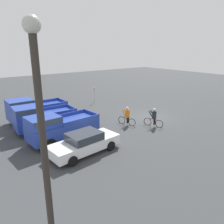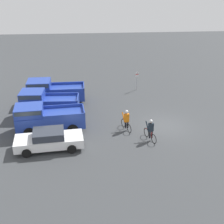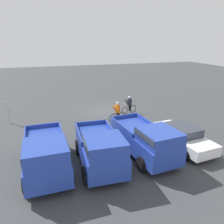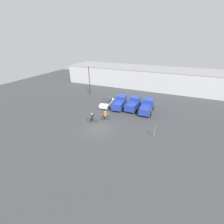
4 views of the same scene
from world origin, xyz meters
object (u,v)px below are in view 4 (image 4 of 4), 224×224
object	(u,v)px
cyclist_1	(92,118)
lamppost	(89,78)
fire_lane_sign	(155,131)
sedan_0	(107,103)
pickup_truck_1	(134,103)
cyclist_0	(105,115)
pickup_truck_2	(147,106)
pickup_truck_0	(120,102)

from	to	relation	value
cyclist_1	lamppost	size ratio (longest dim) A/B	0.24
fire_lane_sign	cyclist_1	bearing A→B (deg)	176.77
sedan_0	cyclist_1	size ratio (longest dim) A/B	2.82
sedan_0	fire_lane_sign	world-z (taller)	fire_lane_sign
pickup_truck_1	cyclist_1	world-z (taller)	pickup_truck_1
cyclist_0	cyclist_1	xyz separation A→B (m)	(-1.74, -1.57, -0.02)
pickup_truck_2	sedan_0	bearing A→B (deg)	-176.34
pickup_truck_0	lamppost	size ratio (longest dim) A/B	0.74
sedan_0	fire_lane_sign	size ratio (longest dim) A/B	2.43
pickup_truck_2	cyclist_1	world-z (taller)	pickup_truck_2
cyclist_1	fire_lane_sign	world-z (taller)	fire_lane_sign
pickup_truck_2	cyclist_0	world-z (taller)	pickup_truck_2
pickup_truck_0	cyclist_1	size ratio (longest dim) A/B	3.11
sedan_0	cyclist_0	distance (m)	6.24
cyclist_0	lamppost	bearing A→B (deg)	131.16
lamppost	pickup_truck_0	bearing A→B (deg)	-24.76
pickup_truck_1	fire_lane_sign	bearing A→B (deg)	-57.88
cyclist_0	fire_lane_sign	size ratio (longest dim) A/B	0.85
cyclist_1	fire_lane_sign	bearing A→B (deg)	-3.23
pickup_truck_1	cyclist_1	size ratio (longest dim) A/B	2.85
pickup_truck_0	pickup_truck_1	bearing A→B (deg)	6.26
sedan_0	cyclist_1	world-z (taller)	cyclist_1
cyclist_0	lamppost	world-z (taller)	lamppost
pickup_truck_0	cyclist_0	size ratio (longest dim) A/B	3.16
fire_lane_sign	pickup_truck_2	bearing A→B (deg)	107.77
pickup_truck_0	cyclist_0	xyz separation A→B (m)	(-0.39, -6.26, -0.27)
pickup_truck_1	fire_lane_sign	world-z (taller)	pickup_truck_1
fire_lane_sign	cyclist_0	bearing A→B (deg)	166.07
pickup_truck_1	fire_lane_sign	size ratio (longest dim) A/B	2.46
sedan_0	cyclist_0	bearing A→B (deg)	-67.61
pickup_truck_1	pickup_truck_2	distance (m)	2.79
pickup_truck_2	cyclist_0	size ratio (longest dim) A/B	3.07
lamppost	fire_lane_sign	bearing A→B (deg)	-35.51
cyclist_0	lamppost	size ratio (longest dim) A/B	0.23
cyclist_0	pickup_truck_1	bearing A→B (deg)	63.74
pickup_truck_2	cyclist_1	distance (m)	11.06
sedan_0	cyclist_0	world-z (taller)	cyclist_0
cyclist_1	fire_lane_sign	size ratio (longest dim) A/B	0.86
fire_lane_sign	pickup_truck_0	bearing A→B (deg)	134.69
sedan_0	pickup_truck_1	distance (m)	5.69
sedan_0	lamppost	xyz separation A→B (m)	(-7.06, 5.03, 3.55)
sedan_0	pickup_truck_1	size ratio (longest dim) A/B	0.99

